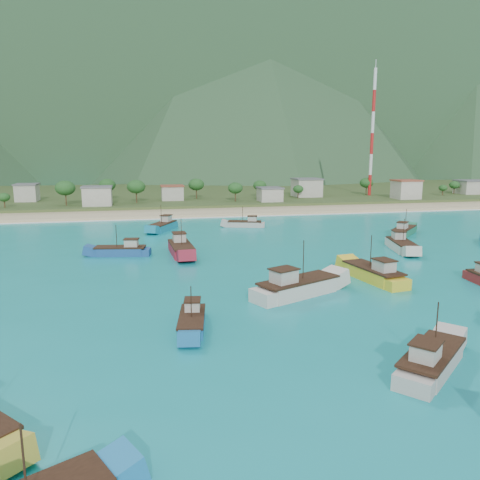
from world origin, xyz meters
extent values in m
plane|color=#0C778B|center=(0.00, 0.00, 0.00)|extent=(600.00, 600.00, 0.00)
cube|color=beige|center=(0.00, 79.00, 0.00)|extent=(400.00, 18.00, 1.20)
cube|color=#385123|center=(0.00, 140.00, 0.00)|extent=(400.00, 110.00, 2.40)
cube|color=white|center=(0.00, 69.50, 0.00)|extent=(400.00, 2.50, 0.08)
cube|color=slate|center=(-150.00, 520.00, 130.00)|extent=(1400.00, 160.00, 260.00)
cube|color=#385942|center=(120.00, 400.00, 100.00)|extent=(1100.00, 160.00, 200.00)
cube|color=#284C2D|center=(-40.00, 300.00, 75.00)|extent=(800.00, 160.00, 150.00)
cone|color=#284C2D|center=(60.00, 300.00, 85.00)|extent=(280.00, 280.00, 170.00)
cone|color=#284C2D|center=(260.00, 300.00, 105.00)|extent=(280.00, 280.00, 210.00)
cube|color=beige|center=(-57.94, 112.33, 4.41)|extent=(6.94, 7.58, 5.62)
cube|color=beige|center=(-32.91, 93.09, 4.48)|extent=(8.80, 6.83, 5.76)
cube|color=beige|center=(-8.30, 105.08, 4.03)|extent=(7.52, 6.27, 4.86)
cube|color=beige|center=(24.58, 94.27, 3.80)|extent=(7.60, 7.66, 4.40)
cube|color=beige|center=(43.20, 108.13, 4.86)|extent=(9.67, 9.32, 6.51)
cube|color=beige|center=(75.79, 92.36, 4.82)|extent=(8.47, 7.53, 6.44)
cube|color=beige|center=(114.14, 105.66, 4.16)|extent=(11.95, 8.55, 5.12)
cylinder|color=red|center=(69.43, 108.00, 5.61)|extent=(1.20, 1.20, 8.03)
cylinder|color=white|center=(69.43, 108.00, 13.64)|extent=(1.20, 1.20, 8.03)
cylinder|color=red|center=(69.43, 108.00, 21.67)|extent=(1.20, 1.20, 8.03)
cylinder|color=white|center=(69.43, 108.00, 29.70)|extent=(1.20, 1.20, 8.03)
cylinder|color=red|center=(69.43, 108.00, 37.73)|extent=(1.20, 1.20, 8.03)
cylinder|color=white|center=(69.43, 108.00, 45.76)|extent=(1.20, 1.20, 8.03)
cube|color=#1D4E8D|center=(-23.63, 23.41, 0.52)|extent=(10.50, 4.76, 1.84)
cube|color=beige|center=(-21.59, 23.04, 2.19)|extent=(2.60, 2.24, 1.50)
cylinder|color=#382114|center=(-24.20, 23.52, 3.51)|extent=(0.12, 0.12, 4.14)
cube|color=#B4ADA4|center=(5.76, 50.68, 0.45)|extent=(9.74, 5.40, 1.70)
cube|color=beige|center=(7.58, 50.12, 1.99)|extent=(2.53, 2.26, 1.38)
cylinder|color=#382114|center=(5.25, 50.84, 3.21)|extent=(0.12, 0.12, 3.82)
cube|color=beige|center=(0.11, -6.32, 0.78)|extent=(13.40, 8.90, 2.36)
cube|color=beige|center=(-2.30, -7.43, 2.92)|extent=(3.67, 3.39, 1.92)
cylinder|color=#382114|center=(0.78, -6.02, 4.62)|extent=(0.12, 0.12, 5.31)
cube|color=yellow|center=(13.18, -1.61, 0.68)|extent=(5.39, 12.26, 2.15)
cube|color=beige|center=(13.58, -4.00, 2.63)|extent=(2.58, 3.01, 1.75)
cylinder|color=#382114|center=(13.07, -0.94, 4.18)|extent=(0.12, 0.12, 4.85)
cube|color=#1A67A2|center=(-14.90, -14.99, 0.40)|extent=(4.01, 9.08, 1.59)
cube|color=beige|center=(-14.61, -13.22, 1.84)|extent=(1.91, 2.23, 1.30)
cylinder|color=#382114|center=(-14.99, -15.48, 2.99)|extent=(0.12, 0.12, 3.59)
cube|color=#1D7252|center=(38.90, 32.17, 0.55)|extent=(9.61, 9.63, 1.91)
cube|color=beige|center=(37.38, 30.65, 2.28)|extent=(3.05, 3.05, 1.55)
cylinder|color=#382114|center=(39.32, 32.60, 3.66)|extent=(0.12, 0.12, 4.30)
cube|color=maroon|center=(-12.73, 21.70, 0.70)|extent=(4.13, 12.21, 2.19)
cube|color=beige|center=(-12.84, 24.16, 2.68)|extent=(2.34, 2.84, 1.78)
cylinder|color=#382114|center=(-12.69, 21.01, 4.26)|extent=(0.12, 0.12, 4.93)
cube|color=beige|center=(28.77, 16.51, 0.62)|extent=(5.98, 11.70, 2.04)
cube|color=beige|center=(29.34, 18.74, 2.47)|extent=(2.62, 2.98, 1.66)
cylinder|color=#382114|center=(28.62, 15.90, 3.94)|extent=(0.12, 0.12, 4.60)
cube|color=#B8AFA7|center=(4.28, -29.08, 0.58)|extent=(10.25, 9.38, 1.95)
cube|color=beige|center=(2.60, -30.50, 2.35)|extent=(3.14, 3.08, 1.59)
cylinder|color=#382114|center=(4.74, -28.69, 3.75)|extent=(0.12, 0.12, 4.40)
cylinder|color=#382114|center=(-25.90, -40.26, 3.61)|extent=(0.12, 0.12, 4.25)
cube|color=teal|center=(-14.65, 49.86, 0.61)|extent=(7.93, 11.38, 2.02)
cube|color=beige|center=(-13.63, 51.89, 2.44)|extent=(2.95, 3.17, 1.64)
cylinder|color=#382114|center=(-14.93, 49.30, 3.89)|extent=(0.12, 0.12, 4.54)
camera|label=1|loc=(-19.89, -62.40, 18.55)|focal=35.00mm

